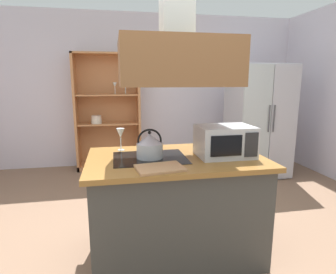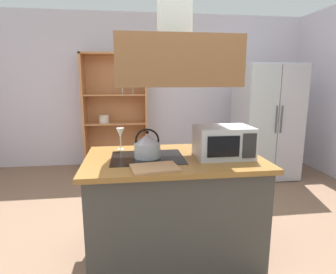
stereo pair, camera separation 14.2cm
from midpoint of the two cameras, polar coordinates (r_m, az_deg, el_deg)
The scene contains 10 objects.
ground_plane at distance 2.72m, azimuth 1.02°, elevation -22.88°, with size 7.80×7.80×0.00m, color #83634D.
wall_back at distance 5.23m, azimuth -3.99°, elevation 9.41°, with size 6.00×0.12×2.70m, color silver.
kitchen_island at distance 2.53m, azimuth 2.76°, elevation -13.84°, with size 1.48×0.93×0.90m.
range_hood at distance 2.30m, azimuth 3.09°, elevation 17.48°, with size 0.90×0.70×1.21m.
refrigerator at distance 4.74m, azimuth 20.17°, elevation 2.96°, with size 0.90×0.78×1.78m.
dish_cabinet at distance 5.05m, azimuth -9.83°, elevation 3.87°, with size 1.11×0.40×1.99m.
kettle at distance 2.32m, azimuth -2.50°, elevation -1.79°, with size 0.22×0.22×0.24m.
cutting_board at distance 2.04m, azimuth -0.72°, elevation -6.32°, with size 0.34×0.24×0.02m, color tan.
microwave at distance 2.40m, azimuth 12.88°, elevation -0.95°, with size 0.46×0.35×0.26m.
wine_glass_on_counter at distance 2.60m, azimuth -8.17°, elevation 0.66°, with size 0.08×0.08×0.21m.
Camera 2 is at (-0.28, -2.23, 1.53)m, focal length 29.88 mm.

